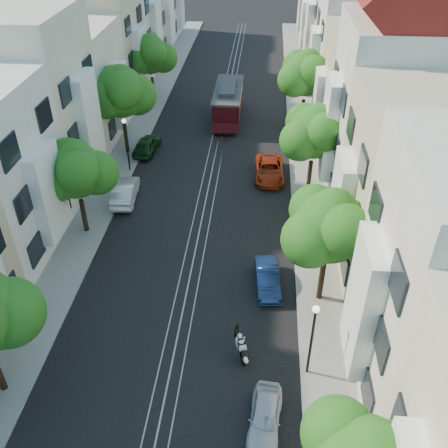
% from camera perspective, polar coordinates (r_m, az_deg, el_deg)
% --- Properties ---
extents(ground, '(200.00, 200.00, 0.00)m').
position_cam_1_polar(ground, '(43.54, -0.65, 9.62)').
color(ground, black).
rests_on(ground, ground).
extents(sidewalk_east, '(2.50, 80.00, 0.12)m').
position_cam_1_polar(sidewalk_east, '(43.50, 9.03, 9.24)').
color(sidewalk_east, gray).
rests_on(sidewalk_east, ground).
extents(sidewalk_west, '(2.50, 80.00, 0.12)m').
position_cam_1_polar(sidewalk_west, '(44.72, -10.08, 9.88)').
color(sidewalk_west, gray).
rests_on(sidewalk_west, ground).
extents(rail_left, '(0.06, 80.00, 0.02)m').
position_cam_1_polar(rail_left, '(43.59, -1.38, 9.66)').
color(rail_left, gray).
rests_on(rail_left, ground).
extents(rail_slot, '(0.06, 80.00, 0.02)m').
position_cam_1_polar(rail_slot, '(43.54, -0.65, 9.64)').
color(rail_slot, gray).
rests_on(rail_slot, ground).
extents(rail_right, '(0.06, 80.00, 0.02)m').
position_cam_1_polar(rail_right, '(43.49, 0.08, 9.61)').
color(rail_right, gray).
rests_on(rail_right, ground).
extents(lane_line, '(0.08, 80.00, 0.01)m').
position_cam_1_polar(lane_line, '(43.54, -0.65, 9.63)').
color(lane_line, tan).
rests_on(lane_line, ground).
extents(townhouses_east, '(7.75, 72.00, 12.00)m').
position_cam_1_polar(townhouses_east, '(42.10, 16.19, 14.99)').
color(townhouses_east, beige).
rests_on(townhouses_east, ground).
extents(townhouses_west, '(7.75, 72.00, 11.76)m').
position_cam_1_polar(townhouses_west, '(44.17, -16.84, 15.67)').
color(townhouses_west, silver).
rests_on(townhouses_west, ground).
extents(tree_e_b, '(4.93, 4.08, 6.68)m').
position_cam_1_polar(tree_e_b, '(24.79, 12.07, -0.47)').
color(tree_e_b, black).
rests_on(tree_e_b, ground).
extents(tree_e_c, '(4.84, 3.99, 6.52)m').
position_cam_1_polar(tree_e_c, '(34.34, 10.38, 10.13)').
color(tree_e_c, black).
rests_on(tree_e_c, ground).
extents(tree_e_d, '(5.01, 4.16, 6.85)m').
position_cam_1_polar(tree_e_d, '(44.44, 9.45, 16.50)').
color(tree_e_d, black).
rests_on(tree_e_d, ground).
extents(tree_w_b, '(4.72, 3.87, 6.27)m').
position_cam_1_polar(tree_w_b, '(30.89, -16.55, 5.75)').
color(tree_w_b, black).
rests_on(tree_w_b, ground).
extents(tree_w_c, '(5.13, 4.28, 7.09)m').
position_cam_1_polar(tree_w_c, '(40.08, -11.67, 14.45)').
color(tree_w_c, black).
rests_on(tree_w_c, ground).
extents(tree_w_d, '(4.84, 3.99, 6.52)m').
position_cam_1_polar(tree_w_d, '(50.32, -8.37, 18.51)').
color(tree_w_d, black).
rests_on(tree_w_d, ground).
extents(lamp_east, '(0.32, 0.32, 4.16)m').
position_cam_1_polar(lamp_east, '(22.18, 10.13, -11.90)').
color(lamp_east, black).
rests_on(lamp_east, ground).
extents(lamp_west, '(0.32, 0.32, 4.16)m').
position_cam_1_polar(lamp_west, '(38.08, -11.15, 9.72)').
color(lamp_west, black).
rests_on(lamp_west, ground).
extents(sportbike_rider, '(0.75, 1.77, 1.36)m').
position_cam_1_polar(sportbike_rider, '(24.11, 1.89, -13.60)').
color(sportbike_rider, black).
rests_on(sportbike_rider, ground).
extents(cable_car, '(2.42, 7.74, 2.97)m').
position_cam_1_polar(cable_car, '(46.74, 0.46, 13.85)').
color(cable_car, black).
rests_on(cable_car, ground).
extents(parked_car_e_near, '(1.60, 3.33, 1.10)m').
position_cam_1_polar(parked_car_e_near, '(22.12, 4.71, -21.07)').
color(parked_car_e_near, silver).
rests_on(parked_car_e_near, ground).
extents(parked_car_e_mid, '(1.57, 3.63, 1.16)m').
position_cam_1_polar(parked_car_e_mid, '(27.75, 4.99, -6.20)').
color(parked_car_e_mid, '#0D1E44').
rests_on(parked_car_e_mid, ground).
extents(parked_car_e_far, '(2.19, 4.62, 1.27)m').
position_cam_1_polar(parked_car_e_far, '(37.72, 5.20, 6.22)').
color(parked_car_e_far, maroon).
rests_on(parked_car_e_far, ground).
extents(parked_car_w_mid, '(1.73, 4.21, 1.36)m').
position_cam_1_polar(parked_car_w_mid, '(35.46, -11.24, 3.66)').
color(parked_car_w_mid, silver).
rests_on(parked_car_w_mid, ground).
extents(parked_car_w_far, '(1.91, 4.04, 1.33)m').
position_cam_1_polar(parked_car_w_far, '(41.63, -8.81, 8.94)').
color(parked_car_w_far, black).
rests_on(parked_car_w_far, ground).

